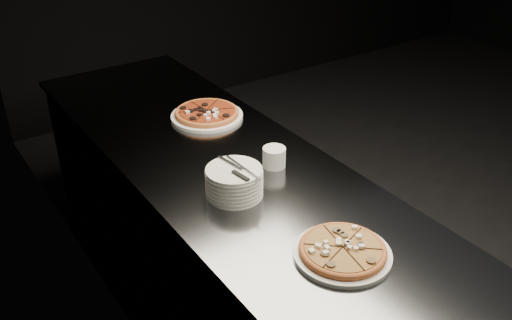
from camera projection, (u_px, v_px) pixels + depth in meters
floor at (502, 190)px, 3.76m from camera, size 5.00×5.00×0.00m
wall_left at (119, 60)px, 1.84m from camera, size 0.02×5.00×2.80m
counter at (224, 249)px, 2.49m from camera, size 0.74×2.44×0.92m
pizza_mushroom at (343, 251)px, 1.73m from camera, size 0.34×0.34×0.03m
pizza_tomato at (207, 114)px, 2.57m from camera, size 0.38×0.38×0.04m
plate_stack at (234, 182)px, 2.00m from camera, size 0.20×0.20×0.11m
cutlery at (238, 170)px, 1.97m from camera, size 0.07×0.22×0.01m
ramekin at (274, 157)px, 2.19m from camera, size 0.09×0.09×0.08m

